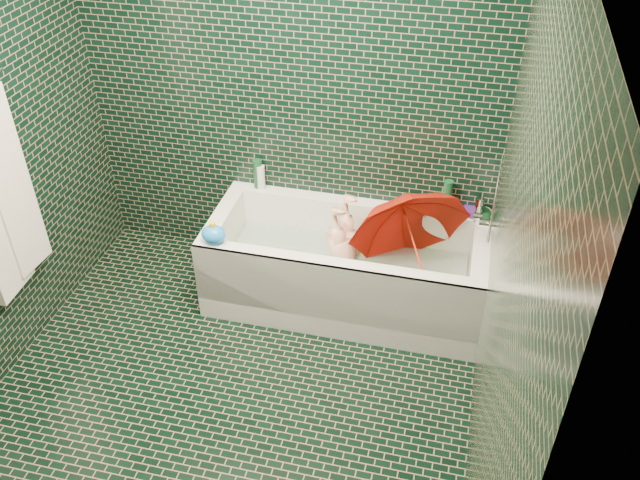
% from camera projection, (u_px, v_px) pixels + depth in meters
% --- Properties ---
extents(floor, '(2.80, 2.80, 0.00)m').
position_uv_depth(floor, '(225.00, 407.00, 3.69)').
color(floor, black).
rests_on(floor, ground).
extents(wall_back, '(2.80, 0.00, 2.80)m').
position_uv_depth(wall_back, '(288.00, 89.00, 4.04)').
color(wall_back, black).
rests_on(wall_back, floor).
extents(wall_right, '(0.00, 2.80, 2.80)m').
position_uv_depth(wall_right, '(507.00, 262.00, 2.70)').
color(wall_right, black).
rests_on(wall_right, floor).
extents(bathtub, '(1.70, 0.75, 0.55)m').
position_uv_depth(bathtub, '(345.00, 275.00, 4.26)').
color(bathtub, white).
rests_on(bathtub, floor).
extents(bath_mat, '(1.35, 0.47, 0.01)m').
position_uv_depth(bath_mat, '(345.00, 280.00, 4.31)').
color(bath_mat, green).
rests_on(bath_mat, bathtub).
extents(water, '(1.48, 0.53, 0.00)m').
position_uv_depth(water, '(346.00, 262.00, 4.22)').
color(water, silver).
rests_on(water, bathtub).
extents(faucet, '(0.18, 0.19, 0.55)m').
position_uv_depth(faucet, '(490.00, 218.00, 3.78)').
color(faucet, silver).
rests_on(faucet, wall_right).
extents(child, '(0.91, 0.57, 0.25)m').
position_uv_depth(child, '(344.00, 261.00, 4.22)').
color(child, '#EDB094').
rests_on(child, bathtub).
extents(umbrella, '(1.09, 1.04, 1.12)m').
position_uv_depth(umbrella, '(414.00, 245.00, 3.98)').
color(umbrella, red).
rests_on(umbrella, bathtub).
extents(soap_bottle_a, '(0.11, 0.11, 0.28)m').
position_uv_depth(soap_bottle_a, '(484.00, 216.00, 4.19)').
color(soap_bottle_a, white).
rests_on(soap_bottle_a, bathtub).
extents(soap_bottle_b, '(0.12, 0.12, 0.21)m').
position_uv_depth(soap_bottle_b, '(467.00, 218.00, 4.18)').
color(soap_bottle_b, '#411D6F').
rests_on(soap_bottle_b, bathtub).
extents(soap_bottle_c, '(0.16, 0.16, 0.17)m').
position_uv_depth(soap_bottle_c, '(484.00, 221.00, 4.15)').
color(soap_bottle_c, '#134424').
rests_on(soap_bottle_c, bathtub).
extents(bottle_right_tall, '(0.07, 0.07, 0.24)m').
position_uv_depth(bottle_right_tall, '(447.00, 198.00, 4.13)').
color(bottle_right_tall, '#134424').
rests_on(bottle_right_tall, bathtub).
extents(bottle_right_pump, '(0.06, 0.06, 0.16)m').
position_uv_depth(bottle_right_pump, '(479.00, 209.00, 4.11)').
color(bottle_right_pump, silver).
rests_on(bottle_right_pump, bathtub).
extents(bottle_left_tall, '(0.07, 0.07, 0.20)m').
position_uv_depth(bottle_left_tall, '(258.00, 174.00, 4.41)').
color(bottle_left_tall, '#134424').
rests_on(bottle_left_tall, bathtub).
extents(bottle_left_short, '(0.07, 0.07, 0.17)m').
position_uv_depth(bottle_left_short, '(261.00, 177.00, 4.40)').
color(bottle_left_short, white).
rests_on(bottle_left_short, bathtub).
extents(rubber_duck, '(0.12, 0.09, 0.09)m').
position_uv_depth(rubber_duck, '(439.00, 207.00, 4.20)').
color(rubber_duck, yellow).
rests_on(rubber_duck, bathtub).
extents(bath_toy, '(0.15, 0.12, 0.14)m').
position_uv_depth(bath_toy, '(214.00, 234.00, 3.93)').
color(bath_toy, '#1A84F0').
rests_on(bath_toy, bathtub).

